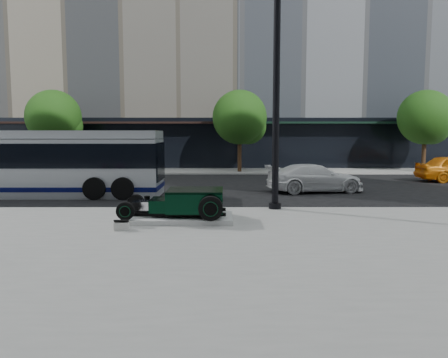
{
  "coord_description": "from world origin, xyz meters",
  "views": [
    {
      "loc": [
        -0.17,
        -17.72,
        2.81
      ],
      "look_at": [
        -0.13,
        -2.4,
        1.2
      ],
      "focal_mm": 35.0,
      "sensor_mm": 36.0,
      "label": 1
    }
  ],
  "objects_px": {
    "hot_rod": "(188,202)",
    "white_sedan": "(315,178)",
    "transit_bus": "(27,163)",
    "lamppost": "(276,103)"
  },
  "relations": [
    {
      "from": "hot_rod",
      "to": "white_sedan",
      "type": "relative_size",
      "value": 0.7
    },
    {
      "from": "lamppost",
      "to": "white_sedan",
      "type": "distance_m",
      "value": 6.71
    },
    {
      "from": "lamppost",
      "to": "transit_bus",
      "type": "relative_size",
      "value": 0.67
    },
    {
      "from": "transit_bus",
      "to": "hot_rod",
      "type": "bearing_deg",
      "value": -38.71
    },
    {
      "from": "hot_rod",
      "to": "transit_bus",
      "type": "xyz_separation_m",
      "value": [
        -7.75,
        6.21,
        0.79
      ]
    },
    {
      "from": "hot_rod",
      "to": "transit_bus",
      "type": "distance_m",
      "value": 9.97
    },
    {
      "from": "hot_rod",
      "to": "lamppost",
      "type": "xyz_separation_m",
      "value": [
        2.94,
        2.05,
        3.15
      ]
    },
    {
      "from": "lamppost",
      "to": "transit_bus",
      "type": "height_order",
      "value": "lamppost"
    },
    {
      "from": "transit_bus",
      "to": "white_sedan",
      "type": "bearing_deg",
      "value": 5.05
    },
    {
      "from": "hot_rod",
      "to": "transit_bus",
      "type": "relative_size",
      "value": 0.27
    }
  ]
}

